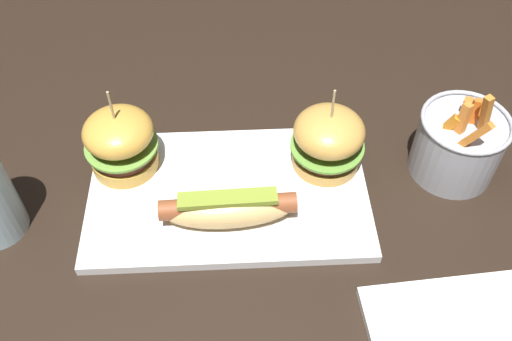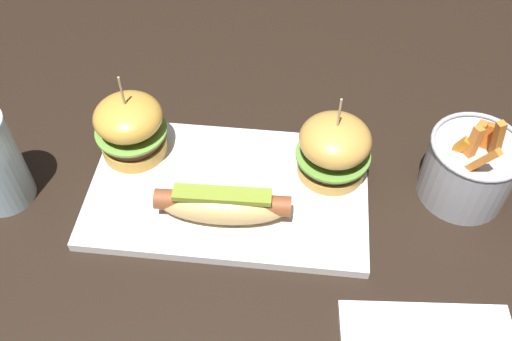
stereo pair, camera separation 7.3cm
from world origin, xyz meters
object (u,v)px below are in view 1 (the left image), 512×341
slider_left (121,142)px  slider_right (328,140)px  platter_main (228,194)px  hot_dog (225,208)px  fries_bucket (458,144)px

slider_left → slider_right: bearing=-1.8°
platter_main → slider_right: 0.15m
platter_main → slider_right: size_ratio=2.83×
platter_main → hot_dog: hot_dog is taller
hot_dog → slider_right: size_ratio=1.31×
slider_left → hot_dog: bearing=-35.9°
slider_left → slider_right: size_ratio=1.01×
slider_right → fries_bucket: 0.18m
platter_main → hot_dog: size_ratio=2.15×
hot_dog → slider_right: bearing=33.2°
hot_dog → slider_right: 0.17m
fries_bucket → hot_dog: bearing=-165.3°
hot_dog → slider_right: (0.14, 0.09, 0.02)m
platter_main → slider_left: (-0.14, 0.05, 0.05)m
slider_left → fries_bucket: bearing=-2.1°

